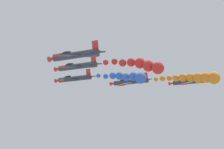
{
  "coord_description": "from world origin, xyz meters",
  "views": [
    {
      "loc": [
        -69.67,
        -50.25,
        90.7
      ],
      "look_at": [
        0.0,
        0.0,
        103.98
      ],
      "focal_mm": 66.83,
      "sensor_mm": 36.0,
      "label": 1
    }
  ],
  "objects_px": {
    "airplane_left_inner": "(76,66)",
    "airplane_left_outer": "(74,55)",
    "airplane_right_inner": "(130,82)",
    "airplane_lead": "(74,79)",
    "airplane_right_outer": "(190,82)"
  },
  "relations": [
    {
      "from": "airplane_left_inner",
      "to": "airplane_right_inner",
      "type": "xyz_separation_m",
      "value": [
        19.49,
        0.5,
        -0.79
      ]
    },
    {
      "from": "airplane_left_inner",
      "to": "airplane_right_inner",
      "type": "bearing_deg",
      "value": 1.47
    },
    {
      "from": "airplane_left_inner",
      "to": "airplane_right_inner",
      "type": "height_order",
      "value": "airplane_left_inner"
    },
    {
      "from": "airplane_left_inner",
      "to": "airplane_left_outer",
      "type": "distance_m",
      "value": 14.09
    },
    {
      "from": "airplane_left_inner",
      "to": "airplane_left_outer",
      "type": "bearing_deg",
      "value": -140.6
    },
    {
      "from": "airplane_lead",
      "to": "airplane_left_inner",
      "type": "height_order",
      "value": "airplane_left_inner"
    },
    {
      "from": "airplane_lead",
      "to": "airplane_right_outer",
      "type": "bearing_deg",
      "value": -40.82
    },
    {
      "from": "airplane_left_outer",
      "to": "airplane_right_outer",
      "type": "height_order",
      "value": "airplane_right_outer"
    },
    {
      "from": "airplane_lead",
      "to": "airplane_left_outer",
      "type": "distance_m",
      "value": 26.9
    },
    {
      "from": "airplane_left_inner",
      "to": "airplane_right_outer",
      "type": "height_order",
      "value": "airplane_left_inner"
    },
    {
      "from": "airplane_lead",
      "to": "airplane_right_inner",
      "type": "height_order",
      "value": "airplane_lead"
    },
    {
      "from": "airplane_lead",
      "to": "airplane_left_inner",
      "type": "bearing_deg",
      "value": -136.82
    },
    {
      "from": "airplane_left_outer",
      "to": "airplane_right_inner",
      "type": "bearing_deg",
      "value": 17.25
    },
    {
      "from": "airplane_left_inner",
      "to": "airplane_left_outer",
      "type": "height_order",
      "value": "airplane_left_inner"
    },
    {
      "from": "airplane_lead",
      "to": "airplane_left_inner",
      "type": "distance_m",
      "value": 12.85
    }
  ]
}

